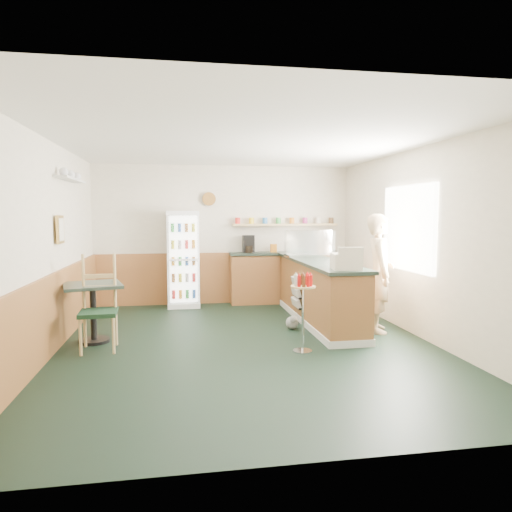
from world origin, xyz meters
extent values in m
plane|color=black|center=(0.00, 0.00, 0.00)|extent=(6.00, 6.00, 0.00)
cube|color=beige|center=(0.00, 3.01, 1.35)|extent=(5.00, 0.02, 2.70)
cube|color=beige|center=(-2.51, 0.00, 1.35)|extent=(0.02, 6.00, 2.70)
cube|color=beige|center=(2.51, 0.00, 1.35)|extent=(0.02, 6.00, 2.70)
cube|color=silver|center=(0.00, 0.00, 2.71)|extent=(5.00, 6.00, 0.02)
cube|color=#9F5C33|center=(0.00, 2.97, 0.50)|extent=(4.98, 0.05, 1.00)
cube|color=#9F5C33|center=(-2.47, 0.00, 0.50)|extent=(0.05, 5.98, 1.00)
cube|color=white|center=(2.46, 0.30, 1.55)|extent=(0.06, 1.45, 1.25)
cube|color=tan|center=(-2.45, 0.50, 1.55)|extent=(0.03, 0.32, 0.38)
cube|color=silver|center=(-2.40, 1.00, 2.25)|extent=(0.18, 1.20, 0.03)
cylinder|color=#905D24|center=(-0.30, 2.94, 2.05)|extent=(0.26, 0.04, 0.26)
cube|color=#9F5C33|center=(1.35, 1.07, 0.47)|extent=(0.60, 2.95, 0.95)
cube|color=silver|center=(1.35, 1.07, 0.05)|extent=(0.64, 2.97, 0.10)
cube|color=#26342B|center=(1.35, 1.08, 0.98)|extent=(0.68, 3.01, 0.05)
cube|color=#9F5C33|center=(1.20, 2.80, 0.47)|extent=(2.20, 0.38, 0.95)
cube|color=#26342B|center=(1.20, 2.80, 0.98)|extent=(2.24, 0.42, 0.05)
cube|color=tan|center=(1.20, 2.88, 1.55)|extent=(2.10, 0.22, 0.04)
cube|color=black|center=(0.45, 2.80, 1.18)|extent=(0.22, 0.18, 0.34)
cylinder|color=#B2664C|center=(0.25, 2.88, 1.63)|extent=(0.10, 0.10, 0.12)
cylinder|color=#B2664C|center=(0.52, 2.88, 1.63)|extent=(0.10, 0.10, 0.12)
cylinder|color=#B2664C|center=(0.79, 2.88, 1.63)|extent=(0.10, 0.10, 0.12)
cylinder|color=#B2664C|center=(1.06, 2.88, 1.63)|extent=(0.10, 0.10, 0.12)
cylinder|color=#B2664C|center=(1.34, 2.88, 1.63)|extent=(0.10, 0.10, 0.12)
cylinder|color=#B2664C|center=(1.61, 2.88, 1.63)|extent=(0.10, 0.10, 0.12)
cylinder|color=#B2664C|center=(1.88, 2.88, 1.63)|extent=(0.10, 0.10, 0.12)
cylinder|color=#B2664C|center=(2.15, 2.88, 1.63)|extent=(0.10, 0.10, 0.12)
cube|color=white|center=(-0.81, 2.78, 0.91)|extent=(0.60, 0.43, 1.82)
cube|color=white|center=(-0.81, 2.55, 0.92)|extent=(0.50, 0.02, 1.60)
cube|color=silver|center=(-0.81, 2.48, 0.92)|extent=(0.54, 0.02, 1.66)
cube|color=silver|center=(1.35, 1.67, 1.04)|extent=(0.81, 0.43, 0.06)
cube|color=silver|center=(1.35, 1.67, 1.27)|extent=(0.80, 0.41, 0.41)
cube|color=beige|center=(1.35, -0.11, 1.12)|extent=(0.42, 0.44, 0.21)
imported|color=tan|center=(2.05, 0.35, 0.88)|extent=(0.56, 0.68, 1.76)
cylinder|color=silver|center=(0.66, -0.44, 0.01)|extent=(0.25, 0.25, 0.02)
cylinder|color=silver|center=(0.66, -0.44, 0.42)|extent=(0.04, 0.04, 0.83)
cylinder|color=tan|center=(0.66, -0.44, 0.84)|extent=(0.32, 0.32, 0.02)
cylinder|color=red|center=(0.76, -0.43, 0.92)|extent=(0.04, 0.04, 0.14)
cylinder|color=red|center=(0.74, -0.38, 0.92)|extent=(0.04, 0.04, 0.14)
cylinder|color=red|center=(0.68, -0.35, 0.92)|extent=(0.04, 0.04, 0.14)
cylinder|color=red|center=(0.62, -0.35, 0.92)|extent=(0.04, 0.04, 0.14)
cylinder|color=red|center=(0.58, -0.40, 0.92)|extent=(0.04, 0.04, 0.14)
cylinder|color=red|center=(0.57, -0.45, 0.92)|extent=(0.04, 0.04, 0.14)
cylinder|color=red|center=(0.59, -0.51, 0.92)|extent=(0.04, 0.04, 0.14)
cylinder|color=red|center=(0.65, -0.54, 0.92)|extent=(0.04, 0.04, 0.14)
cylinder|color=red|center=(0.71, -0.53, 0.92)|extent=(0.04, 0.04, 0.14)
cylinder|color=red|center=(0.75, -0.49, 0.92)|extent=(0.04, 0.04, 0.14)
cube|color=black|center=(1.01, 1.16, 0.25)|extent=(0.05, 0.42, 0.03)
cube|color=silver|center=(0.99, 1.16, 0.32)|extent=(0.09, 0.38, 0.14)
cube|color=black|center=(1.01, 1.16, 0.42)|extent=(0.05, 0.42, 0.03)
cube|color=silver|center=(0.99, 1.16, 0.49)|extent=(0.09, 0.38, 0.14)
cube|color=black|center=(1.01, 1.16, 0.59)|extent=(0.05, 0.42, 0.03)
cube|color=silver|center=(0.99, 1.16, 0.66)|extent=(0.09, 0.38, 0.14)
cylinder|color=black|center=(-2.05, 0.45, 0.02)|extent=(0.42, 0.42, 0.04)
cylinder|color=black|center=(-2.05, 0.45, 0.40)|extent=(0.08, 0.08, 0.74)
cube|color=#26342B|center=(-2.05, 0.45, 0.79)|extent=(0.90, 0.90, 0.04)
cube|color=#15301D|center=(-1.91, 0.04, 0.49)|extent=(0.48, 0.48, 0.05)
cylinder|color=tan|center=(-2.11, -0.15, 0.24)|extent=(0.04, 0.04, 0.48)
cylinder|color=tan|center=(-1.72, -0.15, 0.24)|extent=(0.04, 0.04, 0.48)
cylinder|color=tan|center=(-2.11, 0.24, 0.24)|extent=(0.04, 0.04, 0.48)
cylinder|color=tan|center=(-1.72, 0.24, 0.24)|extent=(0.04, 0.04, 0.48)
cube|color=tan|center=(-1.91, 0.25, 0.86)|extent=(0.42, 0.07, 0.74)
sphere|color=gray|center=(0.81, 0.71, 0.10)|extent=(0.19, 0.19, 0.19)
sphere|color=gray|center=(0.81, 0.61, 0.17)|extent=(0.11, 0.11, 0.11)
camera|label=1|loc=(-0.86, -5.97, 1.75)|focal=32.00mm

